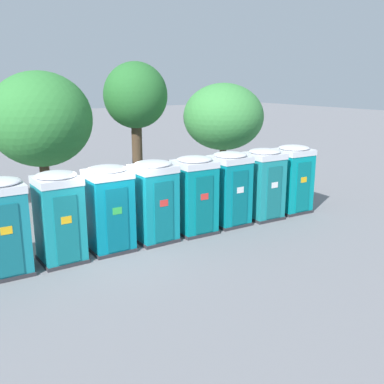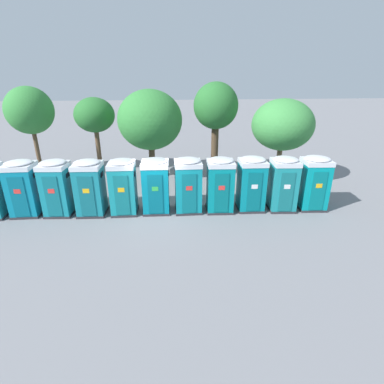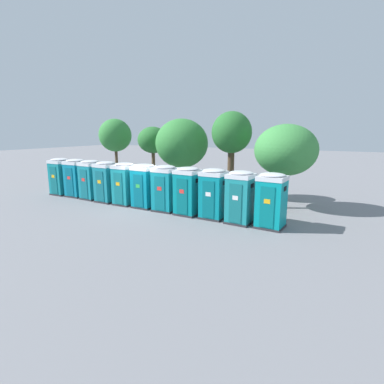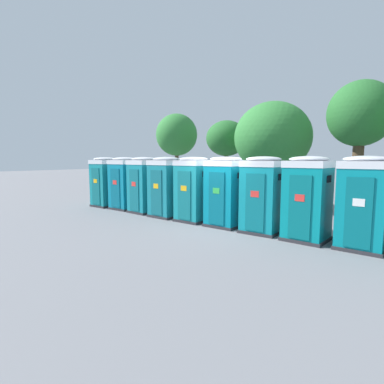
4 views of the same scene
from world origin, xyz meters
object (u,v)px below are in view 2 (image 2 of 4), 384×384
(street_tree_0, at_px, (95,116))
(street_tree_4, at_px, (30,111))
(portapotty_5, at_px, (156,186))
(street_tree_2, at_px, (283,125))
(portapotty_8, at_px, (251,184))
(portapotty_1, at_px, (24,188))
(portapotty_6, at_px, (188,185))
(street_tree_1, at_px, (216,107))
(portapotty_3, at_px, (90,187))
(portapotty_4, at_px, (123,187))
(portapotty_10, at_px, (314,183))
(portapotty_7, at_px, (220,185))
(street_tree_3, at_px, (150,120))
(portapotty_9, at_px, (283,184))
(portapotty_2, at_px, (57,188))

(street_tree_0, distance_m, street_tree_4, 3.60)
(portapotty_5, relative_size, street_tree_2, 0.53)
(street_tree_2, bearing_deg, portapotty_8, -125.49)
(portapotty_1, relative_size, portapotty_6, 1.00)
(portapotty_6, bearing_deg, street_tree_1, 67.59)
(portapotty_3, xyz_separation_m, street_tree_1, (6.39, 4.72, 2.91))
(portapotty_4, distance_m, portapotty_10, 8.83)
(portapotty_8, bearing_deg, portapotty_5, 178.43)
(street_tree_1, bearing_deg, portapotty_6, -112.41)
(portapotty_5, bearing_deg, portapotty_1, 178.04)
(portapotty_1, bearing_deg, portapotty_8, -1.79)
(street_tree_2, bearing_deg, street_tree_4, 171.70)
(portapotty_1, relative_size, portapotty_7, 1.00)
(portapotty_5, xyz_separation_m, street_tree_3, (-0.35, 4.89, 2.21))
(portapotty_3, height_order, portapotty_9, same)
(portapotty_4, xyz_separation_m, portapotty_7, (4.41, -0.13, -0.00))
(portapotty_10, height_order, street_tree_0, street_tree_0)
(portapotty_3, xyz_separation_m, street_tree_3, (2.59, 4.88, 2.21))
(street_tree_3, bearing_deg, portapotty_7, -56.77)
(street_tree_1, distance_m, street_tree_3, 3.87)
(portapotty_8, bearing_deg, street_tree_1, 101.32)
(street_tree_0, bearing_deg, street_tree_3, -20.14)
(portapotty_7, height_order, street_tree_3, street_tree_3)
(street_tree_3, bearing_deg, portapotty_2, -130.38)
(portapotty_6, distance_m, street_tree_0, 8.43)
(portapotty_2, height_order, street_tree_4, street_tree_4)
(portapotty_4, height_order, portapotty_8, same)
(portapotty_2, xyz_separation_m, street_tree_0, (0.67, 6.02, 2.34))
(portapotty_8, bearing_deg, street_tree_2, 54.51)
(portapotty_5, xyz_separation_m, street_tree_4, (-7.31, 5.74, 2.71))
(portapotty_1, distance_m, street_tree_0, 6.73)
(portapotty_7, relative_size, portapotty_8, 1.00)
(portapotty_4, bearing_deg, street_tree_2, 23.04)
(portapotty_1, bearing_deg, portapotty_10, -2.01)
(portapotty_2, height_order, portapotty_5, same)
(portapotty_5, height_order, portapotty_9, same)
(portapotty_9, xyz_separation_m, street_tree_3, (-6.24, 5.15, 2.21))
(portapotty_6, bearing_deg, portapotty_3, 179.13)
(portapotty_3, distance_m, portapotty_7, 5.89)
(portapotty_6, xyz_separation_m, portapotty_7, (1.47, -0.08, 0.00))
(portapotty_3, relative_size, street_tree_1, 0.45)
(street_tree_2, bearing_deg, street_tree_0, 167.02)
(portapotty_6, relative_size, street_tree_0, 0.54)
(portapotty_8, height_order, street_tree_1, street_tree_1)
(portapotty_1, relative_size, portapotty_2, 1.00)
(portapotty_3, distance_m, portapotty_6, 4.42)
(street_tree_4, bearing_deg, portapotty_4, -44.57)
(street_tree_1, xyz_separation_m, street_tree_3, (-3.80, 0.17, -0.70))
(portapotty_5, bearing_deg, portapotty_8, -1.57)
(portapotty_2, bearing_deg, street_tree_0, 83.68)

